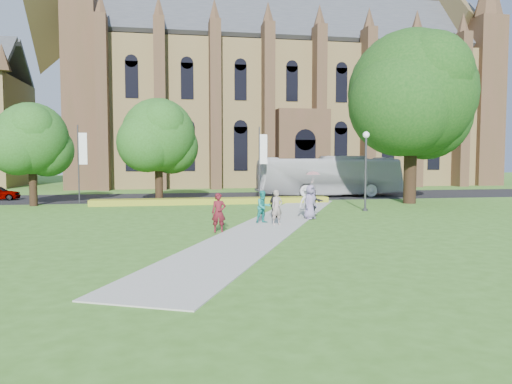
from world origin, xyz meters
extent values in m
plane|color=#3C691F|center=(0.00, 0.00, 0.00)|extent=(160.00, 160.00, 0.00)
cube|color=black|center=(0.00, 20.00, 0.01)|extent=(160.00, 10.00, 0.02)
cube|color=#B2B2A8|center=(0.00, 1.00, 0.02)|extent=(15.58, 28.54, 0.04)
cube|color=gold|center=(-2.00, 13.20, 0.23)|extent=(18.00, 1.40, 0.45)
cube|color=brown|center=(10.00, 40.00, 8.50)|extent=(52.00, 16.00, 17.00)
cube|color=#513426|center=(-14.50, 33.00, 10.50)|extent=(3.50, 3.50, 21.00)
cube|color=#513426|center=(34.50, 33.00, 10.50)|extent=(3.50, 3.50, 21.00)
cube|color=#513426|center=(10.00, 31.00, 4.50)|extent=(6.00, 2.50, 9.00)
cylinder|color=#38383D|center=(7.50, 6.50, 2.40)|extent=(0.14, 0.14, 4.80)
sphere|color=white|center=(7.50, 6.50, 5.02)|extent=(0.44, 0.44, 0.44)
cylinder|color=#38383D|center=(7.50, 6.50, 0.07)|extent=(0.36, 0.36, 0.15)
cylinder|color=#332114|center=(13.00, 11.00, 3.30)|extent=(0.96, 0.96, 6.60)
sphere|color=#113C10|center=(13.00, 11.00, 8.40)|extent=(9.60, 9.60, 9.60)
cylinder|color=#332114|center=(-15.00, 14.00, 1.93)|extent=(0.56, 0.56, 3.85)
sphere|color=#244915|center=(-15.00, 14.00, 4.90)|extent=(5.20, 5.20, 5.20)
cylinder|color=#332114|center=(-6.00, 14.50, 2.06)|extent=(0.60, 0.60, 4.12)
sphere|color=#244915|center=(-6.00, 14.50, 5.25)|extent=(5.60, 5.60, 5.60)
cylinder|color=#38383D|center=(2.00, 15.20, 3.00)|extent=(0.10, 0.10, 6.00)
cube|color=white|center=(2.35, 15.20, 4.20)|extent=(0.60, 0.02, 2.40)
cylinder|color=#38383D|center=(-12.00, 15.20, 3.00)|extent=(0.10, 0.10, 6.00)
cube|color=white|center=(-11.65, 15.20, 4.20)|extent=(0.60, 0.02, 2.40)
imported|color=white|center=(9.05, 18.55, 1.84)|extent=(13.13, 3.25, 3.64)
imported|color=#59141C|center=(-3.06, -1.37, 0.96)|extent=(0.68, 0.46, 1.84)
imported|color=teal|center=(-0.36, 1.50, 0.91)|extent=(1.02, 0.90, 1.74)
imported|color=#BABABA|center=(2.61, 3.28, 0.96)|extent=(1.34, 1.03, 1.83)
imported|color=black|center=(0.67, 3.60, 0.80)|extent=(0.89, 0.89, 1.52)
imported|color=slate|center=(2.62, 2.79, 1.01)|extent=(1.12, 1.07, 1.93)
imported|color=#23232A|center=(3.19, 4.17, 0.85)|extent=(1.53, 1.18, 1.61)
imported|color=gray|center=(0.18, 0.61, 0.95)|extent=(0.78, 0.65, 1.82)
imported|color=#D697A4|center=(2.80, 2.89, 2.32)|extent=(0.89, 0.89, 0.69)
camera|label=1|loc=(-5.50, -24.54, 3.55)|focal=35.00mm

